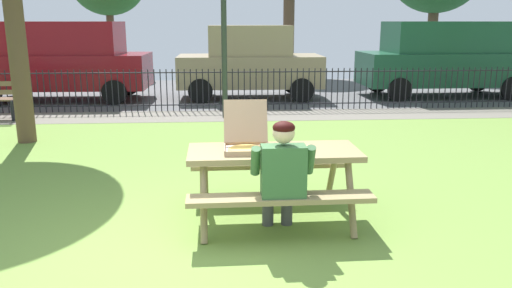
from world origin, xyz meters
name	(u,v)px	position (x,y,z in m)	size (l,w,h in m)	color
ground	(177,193)	(0.00, 1.96, -0.01)	(28.00, 11.93, 0.02)	olive
cobblestone_walkway	(196,116)	(0.00, 7.23, 0.00)	(28.00, 1.40, 0.01)	slate
street_asphalt	(202,92)	(0.00, 11.20, -0.01)	(28.00, 6.55, 0.01)	#515154
picnic_table_foreground	(274,165)	(1.11, 1.04, 0.60)	(1.82, 1.50, 0.79)	#988358
pizza_box_open	(246,141)	(0.83, 1.07, 0.86)	(0.47, 0.58, 0.49)	tan
pizza_slice_on_table	(301,146)	(1.42, 1.14, 0.78)	(0.24, 0.21, 0.02)	#F7D55F
adult_at_table	(282,174)	(1.14, 0.54, 0.66)	(0.61, 0.59, 1.19)	#4A4A4A
iron_fence_streetside	(197,90)	(0.00, 7.93, 0.51)	(19.31, 0.03, 1.00)	black
lamp_post_walkway	(224,0)	(0.66, 7.02, 2.51)	(0.28, 0.28, 4.13)	#2D382D
parked_car_center	(61,59)	(-3.68, 9.91, 1.10)	(4.64, 2.03, 2.08)	maroon
parked_car_right	(250,62)	(1.38, 9.91, 1.01)	(3.92, 1.86, 1.98)	#9D8864
parked_car_far_right	(444,57)	(6.85, 9.91, 1.10)	(4.63, 2.01, 2.08)	#1B4F34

